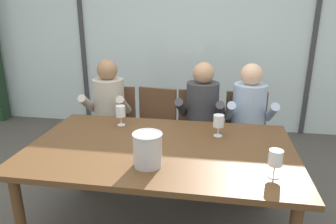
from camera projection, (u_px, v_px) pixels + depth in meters
ground at (177, 170)px, 3.45m from camera, size 14.00×14.00×0.00m
window_glass_panel at (192, 39)px, 4.34m from camera, size 7.14×0.03×2.60m
window_mullion_left at (83, 38)px, 4.57m from camera, size 0.06×0.06×2.60m
window_mullion_right at (314, 41)px, 4.08m from camera, size 0.06×0.06×2.60m
hillside_vineyard at (206, 33)px, 8.39m from camera, size 13.14×2.40×2.14m
dining_table at (160, 155)px, 2.30m from camera, size 1.94×1.16×0.74m
chair_near_curtain at (115, 122)px, 3.40m from camera, size 0.45×0.45×0.90m
chair_left_of_center at (154, 124)px, 3.34m from camera, size 0.50×0.50×0.90m
chair_center at (197, 127)px, 3.26m from camera, size 0.46×0.46×0.90m
chair_right_of_center at (246, 129)px, 3.19m from camera, size 0.47×0.47×0.90m
person_beige_jumper at (107, 111)px, 3.20m from camera, size 0.47×0.62×1.22m
person_charcoal_jacket at (201, 116)px, 3.05m from camera, size 0.48×0.63×1.22m
person_pale_blue_shirt at (249, 118)px, 2.98m from camera, size 0.47×0.62×1.22m
ice_bucket_primary at (148, 149)px, 1.97m from camera, size 0.19×0.19×0.22m
wine_glass_by_left_taster at (219, 122)px, 2.43m from camera, size 0.08×0.08×0.17m
wine_glass_near_bucket at (121, 112)px, 2.66m from camera, size 0.08×0.08×0.17m
wine_glass_center_pour at (276, 158)px, 1.83m from camera, size 0.08×0.08×0.17m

